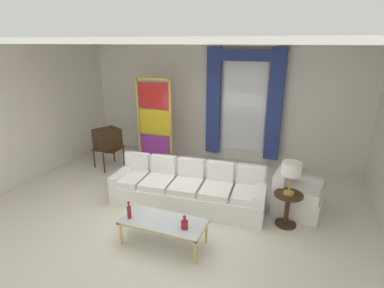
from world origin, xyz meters
name	(u,v)px	position (x,y,z in m)	size (l,w,h in m)	color
ground_plane	(172,211)	(0.00, 0.00, 0.00)	(16.00, 16.00, 0.00)	silver
wall_rear	(219,103)	(0.00, 3.06, 1.50)	(8.00, 0.12, 3.00)	white
wall_left	(37,111)	(-3.66, 0.60, 1.50)	(0.12, 7.00, 3.00)	white
ceiling_slab	(187,42)	(0.00, 0.80, 3.02)	(8.00, 7.60, 0.04)	white
curtained_window	(244,96)	(0.67, 2.89, 1.74)	(2.00, 0.17, 2.70)	white
couch_white_long	(189,188)	(0.18, 0.40, 0.31)	(2.98, 1.14, 0.86)	white
coffee_table	(163,223)	(0.28, -0.93, 0.37)	(1.31, 0.58, 0.41)	silver
bottle_blue_decanter	(129,211)	(-0.24, -1.05, 0.53)	(0.07, 0.07, 0.30)	maroon
bottle_crystal_tall	(185,224)	(0.66, -0.99, 0.48)	(0.11, 0.11, 0.21)	maroon
vintage_tv	(107,140)	(-2.36, 1.37, 0.73)	(0.70, 0.74, 1.35)	#382314
armchair_white	(295,197)	(2.13, 0.83, 0.29)	(0.91, 0.91, 0.80)	white
stained_glass_divider	(154,124)	(-1.39, 2.03, 1.06)	(0.95, 0.05, 2.20)	gold
peacock_figurine	(165,163)	(-0.90, 1.59, 0.22)	(0.44, 0.60, 0.50)	beige
round_side_table	(287,207)	(2.03, 0.29, 0.36)	(0.48, 0.48, 0.59)	#382314
table_lamp_brass	(291,170)	(2.03, 0.29, 1.03)	(0.32, 0.32, 0.57)	#B29338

